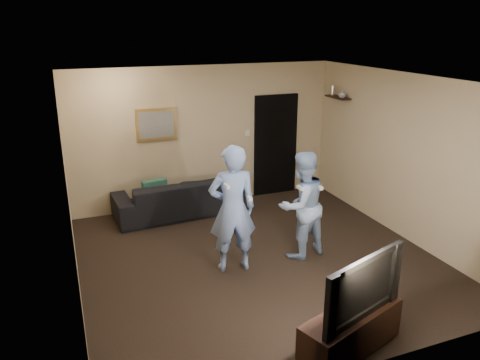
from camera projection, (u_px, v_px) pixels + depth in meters
name	position (u px, v px, depth m)	size (l,w,h in m)	color
ground	(257.00, 258.00, 6.92)	(5.00, 5.00, 0.00)	black
ceiling	(260.00, 80.00, 6.09)	(5.00, 5.00, 0.04)	silver
wall_back	(205.00, 136.00, 8.71)	(5.00, 0.04, 2.60)	tan
wall_front	(367.00, 253.00, 4.30)	(5.00, 0.04, 2.60)	tan
wall_left	(69.00, 198.00, 5.64)	(0.04, 5.00, 2.60)	tan
wall_right	(404.00, 157.00, 7.37)	(0.04, 5.00, 2.60)	tan
sofa	(178.00, 197.00, 8.43)	(2.26, 0.89, 0.66)	black
throw_pillow	(155.00, 192.00, 8.24)	(0.43, 0.14, 0.43)	#18493B
painting_frame	(156.00, 124.00, 8.28)	(0.72, 0.05, 0.57)	olive
painting_canvas	(157.00, 125.00, 8.26)	(0.62, 0.01, 0.47)	slate
doorway	(276.00, 145.00, 9.28)	(0.90, 0.06, 2.00)	black
light_switch	(248.00, 133.00, 8.98)	(0.08, 0.02, 0.12)	silver
wall_shelf	(338.00, 97.00, 8.70)	(0.20, 0.60, 0.03)	black
shelf_vase	(342.00, 94.00, 8.55)	(0.14, 0.14, 0.15)	#A3A3A7
shelf_figurine	(332.00, 90.00, 8.84)	(0.06, 0.06, 0.18)	silver
tv_console	(351.00, 331.00, 4.90)	(1.25, 0.40, 0.45)	black
television	(355.00, 284.00, 4.71)	(1.19, 0.16, 0.68)	black
wii_player_left	(232.00, 209.00, 6.37)	(0.71, 0.55, 1.81)	#7D9DDA
wii_player_right	(302.00, 205.00, 6.78)	(0.89, 0.75, 1.60)	#97B6DB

